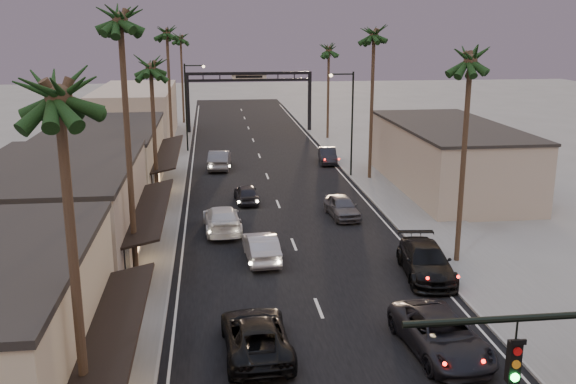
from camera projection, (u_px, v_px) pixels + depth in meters
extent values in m
plane|color=slate|center=(274.00, 194.00, 50.02)|extent=(200.00, 200.00, 0.00)
cube|color=black|center=(268.00, 179.00, 54.82)|extent=(14.00, 120.00, 0.02)
cube|color=slate|center=(161.00, 164.00, 60.42)|extent=(5.00, 92.00, 0.12)
cube|color=slate|center=(358.00, 159.00, 62.63)|extent=(5.00, 92.00, 0.12)
cube|color=tan|center=(59.00, 218.00, 34.37)|extent=(8.00, 14.00, 5.50)
cube|color=#C3B695|center=(105.00, 161.00, 49.80)|extent=(8.00, 16.00, 5.00)
cube|color=tan|center=(136.00, 115.00, 71.76)|extent=(8.00, 20.00, 6.00)
cube|color=tan|center=(449.00, 158.00, 51.01)|extent=(8.00, 18.00, 5.00)
cube|color=black|center=(514.00, 362.00, 14.25)|extent=(0.28, 0.22, 1.00)
cube|color=black|center=(188.00, 104.00, 77.08)|extent=(0.40, 0.40, 7.00)
cube|color=black|center=(310.00, 102.00, 78.80)|extent=(0.40, 0.40, 7.00)
cube|color=black|center=(249.00, 73.00, 77.03)|extent=(15.20, 0.35, 0.35)
cube|color=black|center=(249.00, 80.00, 77.23)|extent=(15.20, 0.30, 0.30)
cube|color=beige|center=(249.00, 77.00, 77.11)|extent=(4.20, 0.12, 1.00)
cylinder|color=black|center=(352.00, 125.00, 54.52)|extent=(0.16, 0.16, 9.00)
cylinder|color=black|center=(342.00, 74.00, 53.31)|extent=(2.00, 0.12, 0.12)
sphere|color=#FFD899|center=(331.00, 75.00, 53.23)|extent=(0.30, 0.30, 0.30)
cylinder|color=black|center=(186.00, 108.00, 65.33)|extent=(0.16, 0.16, 9.00)
cylinder|color=black|center=(194.00, 66.00, 64.35)|extent=(2.00, 0.12, 0.12)
sphere|color=#FFD899|center=(203.00, 66.00, 64.48)|extent=(0.30, 0.30, 0.30)
cylinder|color=#38281C|center=(76.00, 295.00, 17.86)|extent=(0.28, 0.28, 11.00)
sphere|color=black|center=(56.00, 74.00, 16.31)|extent=(3.20, 3.20, 3.20)
cylinder|color=#38281C|center=(129.00, 163.00, 30.09)|extent=(0.28, 0.28, 13.00)
sphere|color=black|center=(119.00, 6.00, 28.29)|extent=(3.20, 3.20, 3.20)
cylinder|color=#38281C|center=(155.00, 142.00, 43.91)|extent=(0.28, 0.28, 10.00)
sphere|color=black|center=(150.00, 59.00, 42.49)|extent=(3.20, 3.20, 3.20)
cylinder|color=#38281C|center=(170.00, 97.00, 61.90)|extent=(0.28, 0.28, 12.00)
sphere|color=black|center=(167.00, 27.00, 60.23)|extent=(3.20, 3.20, 3.20)
cylinder|color=#38281C|center=(463.00, 166.00, 34.26)|extent=(0.28, 0.28, 11.00)
sphere|color=black|center=(471.00, 49.00, 32.71)|extent=(3.20, 3.20, 3.20)
cylinder|color=#38281C|center=(372.00, 109.00, 53.34)|extent=(0.28, 0.28, 12.00)
sphere|color=black|center=(374.00, 27.00, 51.67)|extent=(3.20, 3.20, 3.20)
cylinder|color=#38281C|center=(328.00, 95.00, 72.80)|extent=(0.28, 0.28, 10.00)
sphere|color=black|center=(329.00, 45.00, 71.38)|extent=(3.20, 3.20, 3.20)
cylinder|color=#38281C|center=(182.00, 82.00, 84.15)|extent=(0.28, 0.28, 11.00)
sphere|color=black|center=(180.00, 34.00, 82.61)|extent=(3.20, 3.20, 3.20)
imported|color=black|center=(256.00, 335.00, 25.62)|extent=(2.80, 5.67, 1.55)
imported|color=#959499|center=(261.00, 247.00, 35.80)|extent=(1.95, 4.80, 1.55)
imported|color=silver|center=(222.00, 219.00, 40.83)|extent=(2.55, 5.65, 1.61)
imported|color=black|center=(246.00, 194.00, 47.43)|extent=(1.87, 4.07, 1.35)
imported|color=#535458|center=(219.00, 159.00, 58.50)|extent=(2.26, 5.35, 1.72)
imported|color=black|center=(441.00, 335.00, 25.62)|extent=(3.19, 5.99, 1.60)
imported|color=black|center=(426.00, 261.00, 33.45)|extent=(2.95, 6.00, 1.68)
imported|color=#47474B|center=(342.00, 207.00, 43.81)|extent=(2.11, 4.49, 1.49)
imported|color=black|center=(328.00, 156.00, 60.90)|extent=(1.94, 4.49, 1.44)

